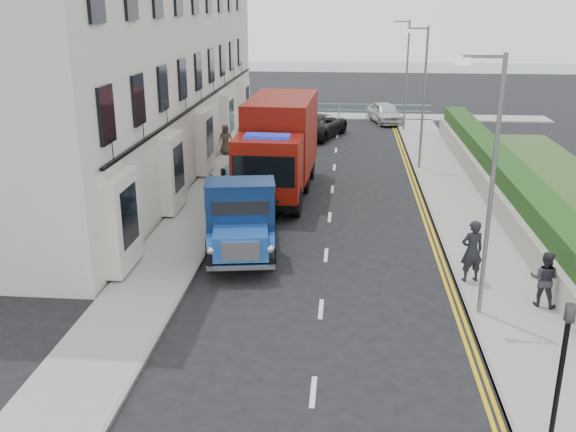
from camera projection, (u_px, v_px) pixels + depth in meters
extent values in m
plane|color=black|center=(324.00, 280.00, 19.76)|extent=(120.00, 120.00, 0.00)
cube|color=gray|center=(215.00, 191.00, 28.68)|extent=(2.40, 38.00, 0.12)
cube|color=gray|center=(454.00, 197.00, 27.77)|extent=(2.60, 38.00, 0.12)
cube|color=gray|center=(339.00, 116.00, 47.10)|extent=(30.00, 2.50, 0.12)
plane|color=#4F616B|center=(343.00, 72.00, 76.37)|extent=(120.00, 120.00, 0.00)
cube|color=beige|center=(138.00, 26.00, 30.61)|extent=(6.00, 30.00, 14.00)
cube|color=black|center=(206.00, 98.00, 31.42)|extent=(0.12, 28.00, 0.10)
cube|color=#B2AD9E|center=(486.00, 187.00, 27.51)|extent=(0.30, 28.00, 1.00)
cube|color=#133D16|center=(503.00, 179.00, 27.32)|extent=(1.20, 28.00, 1.70)
cube|color=#59B2A5|center=(339.00, 104.00, 46.02)|extent=(13.00, 0.08, 0.06)
cube|color=#59B2A5|center=(339.00, 110.00, 46.16)|extent=(13.00, 0.06, 0.05)
cylinder|color=slate|center=(491.00, 193.00, 16.38)|extent=(0.12, 0.12, 7.00)
cube|color=slate|center=(484.00, 56.00, 15.34)|extent=(1.00, 0.08, 0.08)
cube|color=beige|center=(463.00, 61.00, 15.42)|extent=(0.35, 0.18, 0.18)
cylinder|color=slate|center=(424.00, 100.00, 31.48)|extent=(0.12, 0.12, 7.00)
cube|color=slate|center=(418.00, 28.00, 30.43)|extent=(1.00, 0.08, 0.08)
cube|color=beige|center=(407.00, 31.00, 30.51)|extent=(0.35, 0.18, 0.18)
cylinder|color=slate|center=(407.00, 77.00, 40.91)|extent=(0.12, 0.12, 7.00)
cube|color=slate|center=(402.00, 22.00, 39.87)|extent=(1.00, 0.08, 0.08)
cube|color=beige|center=(393.00, 24.00, 39.95)|extent=(0.35, 0.18, 0.18)
cylinder|color=black|center=(559.00, 382.00, 11.81)|extent=(0.10, 0.10, 3.00)
imported|color=black|center=(567.00, 329.00, 11.46)|extent=(0.16, 0.20, 1.00)
cylinder|color=black|center=(211.00, 254.00, 20.38)|extent=(0.44, 1.08, 1.05)
cylinder|color=black|center=(271.00, 252.00, 20.50)|extent=(0.44, 1.08, 1.05)
cylinder|color=black|center=(215.00, 222.00, 23.27)|extent=(0.44, 1.08, 1.05)
cylinder|color=black|center=(268.00, 221.00, 23.39)|extent=(0.44, 1.08, 1.05)
cube|color=black|center=(241.00, 232.00, 21.84)|extent=(2.86, 5.49, 0.20)
cube|color=blue|center=(241.00, 243.00, 19.80)|extent=(1.89, 1.66, 0.78)
cube|color=silver|center=(241.00, 251.00, 19.11)|extent=(1.14, 0.27, 0.60)
cube|color=navy|center=(240.00, 211.00, 20.79)|extent=(2.36, 1.63, 1.91)
cube|color=black|center=(241.00, 213.00, 22.99)|extent=(2.74, 3.37, 0.13)
cylinder|color=black|center=(240.00, 200.00, 25.62)|extent=(0.39, 1.21, 1.20)
cylinder|color=black|center=(296.00, 202.00, 25.34)|extent=(0.39, 1.21, 1.20)
cylinder|color=black|center=(255.00, 178.00, 28.79)|extent=(0.39, 1.21, 1.20)
cylinder|color=black|center=(305.00, 180.00, 28.51)|extent=(0.39, 1.21, 1.20)
cylinder|color=black|center=(263.00, 165.00, 31.04)|extent=(0.39, 1.21, 1.20)
cylinder|color=black|center=(310.00, 166.00, 30.76)|extent=(0.39, 1.21, 1.20)
cube|color=black|center=(278.00, 177.00, 28.07)|extent=(2.78, 7.70, 0.27)
cube|color=maroon|center=(268.00, 168.00, 25.05)|extent=(2.68, 2.16, 2.39)
cube|color=black|center=(263.00, 172.00, 24.07)|extent=(2.39, 0.17, 1.20)
cube|color=maroon|center=(282.00, 134.00, 28.65)|extent=(2.92, 5.75, 3.26)
imported|color=black|center=(259.00, 202.00, 24.87)|extent=(2.05, 4.50, 1.50)
imported|color=#61B0CF|center=(245.00, 186.00, 26.85)|extent=(1.88, 4.88, 1.58)
imported|color=#B2B2B7|center=(263.00, 155.00, 32.25)|extent=(2.73, 5.61, 1.57)
imported|color=black|center=(318.00, 125.00, 40.17)|extent=(4.13, 5.89, 1.49)
imported|color=silver|center=(385.00, 113.00, 44.73)|extent=(2.64, 4.42, 1.41)
imported|color=black|center=(472.00, 251.00, 19.11)|extent=(0.80, 0.63, 1.92)
imported|color=#302B35|center=(544.00, 279.00, 17.60)|extent=(0.95, 0.86, 1.59)
imported|color=#1B1F31|center=(224.00, 186.00, 26.42)|extent=(0.98, 0.69, 1.54)
imported|color=#3C332B|center=(226.00, 140.00, 35.01)|extent=(0.93, 0.78, 1.63)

